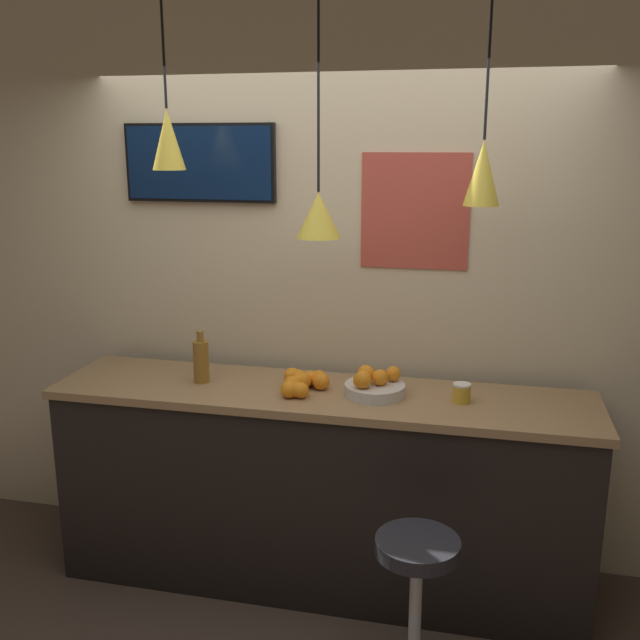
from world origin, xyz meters
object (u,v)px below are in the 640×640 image
(juice_bottle, at_px, (201,360))
(spread_jar, at_px, (462,393))
(mounted_tv, at_px, (199,163))
(bar_stool, at_px, (416,594))
(fruit_bowl, at_px, (374,385))

(juice_bottle, distance_m, spread_jar, 1.27)
(mounted_tv, bearing_deg, bar_stool, -38.56)
(bar_stool, bearing_deg, fruit_bowl, 113.55)
(bar_stool, relative_size, mounted_tv, 0.84)
(bar_stool, distance_m, spread_jar, 0.91)
(fruit_bowl, xyz_separation_m, juice_bottle, (-0.86, 0.01, 0.06))
(juice_bottle, bearing_deg, bar_stool, -29.45)
(fruit_bowl, height_order, mounted_tv, mounted_tv)
(fruit_bowl, relative_size, mounted_tv, 0.35)
(fruit_bowl, distance_m, spread_jar, 0.41)
(mounted_tv, bearing_deg, fruit_bowl, -20.25)
(fruit_bowl, bearing_deg, mounted_tv, 159.75)
(juice_bottle, bearing_deg, mounted_tv, 107.49)
(juice_bottle, bearing_deg, spread_jar, 0.00)
(bar_stool, height_order, juice_bottle, juice_bottle)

